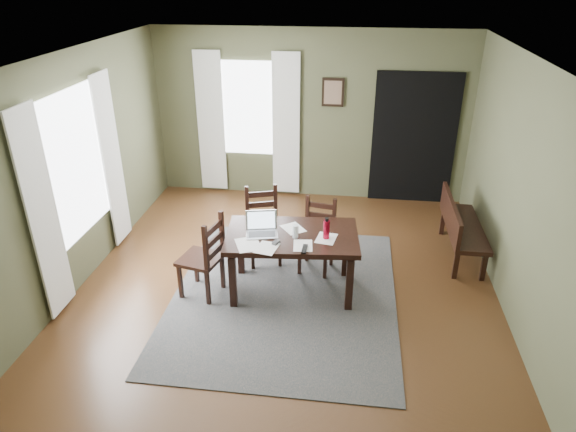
# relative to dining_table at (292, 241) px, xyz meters

# --- Properties ---
(ground) EXTENTS (5.00, 6.00, 0.01)m
(ground) POSITION_rel_dining_table_xyz_m (-0.07, -0.12, -0.68)
(ground) COLOR #492C16
(room_shell) EXTENTS (5.02, 6.02, 2.71)m
(room_shell) POSITION_rel_dining_table_xyz_m (-0.07, -0.12, 1.13)
(room_shell) COLOR #4C4F33
(room_shell) RESTS_ON ground
(rug) EXTENTS (2.60, 3.20, 0.01)m
(rug) POSITION_rel_dining_table_xyz_m (-0.07, -0.12, -0.67)
(rug) COLOR #3D3D3D
(rug) RESTS_ON ground
(dining_table) EXTENTS (1.58, 1.03, 0.75)m
(dining_table) POSITION_rel_dining_table_xyz_m (0.00, 0.00, 0.00)
(dining_table) COLOR black
(dining_table) RESTS_ON rug
(chair_end) EXTENTS (0.54, 0.54, 1.02)m
(chair_end) POSITION_rel_dining_table_xyz_m (-0.99, -0.21, -0.17)
(chair_end) COLOR black
(chair_end) RESTS_ON rug
(chair_back_left) EXTENTS (0.55, 0.55, 0.99)m
(chair_back_left) POSITION_rel_dining_table_xyz_m (-0.46, 0.68, -0.18)
(chair_back_left) COLOR black
(chair_back_left) RESTS_ON rug
(chair_back_right) EXTENTS (0.48, 0.48, 0.93)m
(chair_back_right) POSITION_rel_dining_table_xyz_m (0.25, 0.54, -0.21)
(chair_back_right) COLOR black
(chair_back_right) RESTS_ON rug
(bench) EXTENTS (0.44, 1.38, 0.78)m
(bench) POSITION_rel_dining_table_xyz_m (2.08, 1.12, -0.21)
(bench) COLOR black
(bench) RESTS_ON ground
(laptop) EXTENTS (0.41, 0.35, 0.24)m
(laptop) POSITION_rel_dining_table_xyz_m (-0.35, -0.01, 0.16)
(laptop) COLOR #B7B7BC
(laptop) RESTS_ON dining_table
(computer_mouse) EXTENTS (0.09, 0.11, 0.03)m
(computer_mouse) POSITION_rel_dining_table_xyz_m (-0.15, -0.25, 0.11)
(computer_mouse) COLOR #3F3F42
(computer_mouse) RESTS_ON dining_table
(tv_remote) EXTENTS (0.06, 0.19, 0.02)m
(tv_remote) POSITION_rel_dining_table_xyz_m (0.18, -0.34, 0.10)
(tv_remote) COLOR black
(tv_remote) RESTS_ON dining_table
(drinking_glass) EXTENTS (0.09, 0.09, 0.15)m
(drinking_glass) POSITION_rel_dining_table_xyz_m (0.05, -0.07, 0.17)
(drinking_glass) COLOR silver
(drinking_glass) RESTS_ON dining_table
(water_bottle) EXTENTS (0.08, 0.08, 0.25)m
(water_bottle) POSITION_rel_dining_table_xyz_m (0.39, -0.05, 0.21)
(water_bottle) COLOR #AB0D28
(water_bottle) RESTS_ON dining_table
(paper_a) EXTENTS (0.37, 0.41, 0.00)m
(paper_a) POSITION_rel_dining_table_xyz_m (-0.45, -0.31, 0.10)
(paper_a) COLOR white
(paper_a) RESTS_ON dining_table
(paper_b) EXTENTS (0.23, 0.29, 0.00)m
(paper_b) POSITION_rel_dining_table_xyz_m (0.15, -0.25, 0.09)
(paper_b) COLOR white
(paper_b) RESTS_ON dining_table
(paper_c) EXTENTS (0.34, 0.35, 0.00)m
(paper_c) POSITION_rel_dining_table_xyz_m (-0.01, 0.14, 0.09)
(paper_c) COLOR white
(paper_c) RESTS_ON dining_table
(paper_d) EXTENTS (0.26, 0.31, 0.00)m
(paper_d) POSITION_rel_dining_table_xyz_m (0.39, -0.05, 0.09)
(paper_d) COLOR white
(paper_d) RESTS_ON dining_table
(paper_e) EXTENTS (0.27, 0.32, 0.00)m
(paper_e) POSITION_rel_dining_table_xyz_m (-0.23, -0.36, 0.09)
(paper_e) COLOR white
(paper_e) RESTS_ON dining_table
(window_left) EXTENTS (0.01, 1.30, 1.70)m
(window_left) POSITION_rel_dining_table_xyz_m (-2.54, 0.08, 0.78)
(window_left) COLOR white
(window_left) RESTS_ON ground
(window_back) EXTENTS (1.00, 0.01, 1.50)m
(window_back) POSITION_rel_dining_table_xyz_m (-1.07, 2.85, 0.78)
(window_back) COLOR white
(window_back) RESTS_ON ground
(curtain_left_near) EXTENTS (0.03, 0.48, 2.30)m
(curtain_left_near) POSITION_rel_dining_table_xyz_m (-2.51, -0.74, 0.53)
(curtain_left_near) COLOR silver
(curtain_left_near) RESTS_ON ground
(curtain_left_far) EXTENTS (0.03, 0.48, 2.30)m
(curtain_left_far) POSITION_rel_dining_table_xyz_m (-2.51, 0.90, 0.53)
(curtain_left_far) COLOR silver
(curtain_left_far) RESTS_ON ground
(curtain_back_left) EXTENTS (0.44, 0.03, 2.30)m
(curtain_back_left) POSITION_rel_dining_table_xyz_m (-1.69, 2.82, 0.53)
(curtain_back_left) COLOR silver
(curtain_back_left) RESTS_ON ground
(curtain_back_right) EXTENTS (0.44, 0.03, 2.30)m
(curtain_back_right) POSITION_rel_dining_table_xyz_m (-0.45, 2.82, 0.53)
(curtain_back_right) COLOR silver
(curtain_back_right) RESTS_ON ground
(framed_picture) EXTENTS (0.34, 0.03, 0.44)m
(framed_picture) POSITION_rel_dining_table_xyz_m (0.28, 2.85, 1.08)
(framed_picture) COLOR black
(framed_picture) RESTS_ON ground
(doorway_back) EXTENTS (1.30, 0.03, 2.10)m
(doorway_back) POSITION_rel_dining_table_xyz_m (1.58, 2.85, 0.38)
(doorway_back) COLOR black
(doorway_back) RESTS_ON ground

